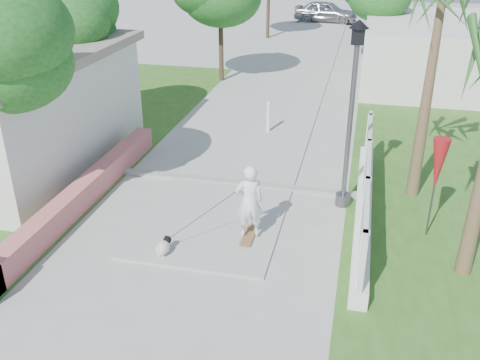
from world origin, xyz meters
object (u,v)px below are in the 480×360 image
(bollard, at_px, (268,116))
(patio_umbrella, at_px, (438,166))
(dog, at_px, (164,247))
(street_lamp, at_px, (351,111))
(skateboarder, at_px, (215,211))
(parked_car, at_px, (326,12))

(bollard, distance_m, patio_umbrella, 7.25)
(dog, bearing_deg, bollard, 92.34)
(bollard, bearing_deg, dog, -95.95)
(street_lamp, xyz_separation_m, skateboarder, (-2.58, -2.36, -1.65))
(street_lamp, height_order, bollard, street_lamp)
(street_lamp, bearing_deg, bollard, 120.96)
(dog, relative_size, parked_car, 0.13)
(bollard, xyz_separation_m, dog, (-0.79, -7.61, -0.37))
(patio_umbrella, distance_m, dog, 5.97)
(bollard, relative_size, skateboarder, 0.56)
(skateboarder, height_order, dog, skateboarder)
(skateboarder, height_order, parked_car, skateboarder)
(street_lamp, relative_size, bollard, 4.07)
(street_lamp, height_order, patio_umbrella, street_lamp)
(street_lamp, relative_size, skateboarder, 2.28)
(skateboarder, bearing_deg, dog, 19.87)
(skateboarder, distance_m, parked_car, 29.24)
(street_lamp, distance_m, patio_umbrella, 2.27)
(patio_umbrella, relative_size, dog, 4.00)
(dog, bearing_deg, parked_car, 96.96)
(street_lamp, xyz_separation_m, bollard, (-2.70, 4.50, -1.84))
(bollard, bearing_deg, skateboarder, -88.97)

